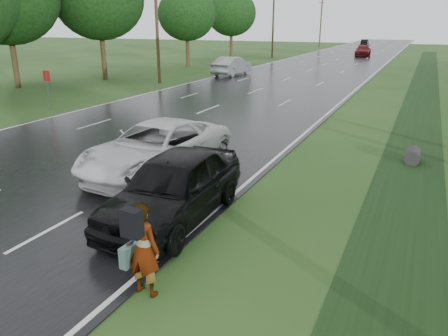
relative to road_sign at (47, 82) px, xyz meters
name	(u,v)px	position (x,y,z in m)	size (l,w,h in m)	color
road	(319,67)	(8.50, 33.00, -1.62)	(14.00, 180.00, 0.04)	black
edge_stripe_east	(380,69)	(15.25, 33.00, -1.60)	(0.12, 180.00, 0.01)	silver
edge_stripe_west	(265,64)	(1.75, 33.00, -1.60)	(0.12, 180.00, 0.01)	silver
center_line	(319,66)	(8.50, 33.00, -1.60)	(0.12, 180.00, 0.01)	silver
drainage_ditch	(419,117)	(20.00, 6.71, -1.61)	(2.20, 120.00, 0.56)	black
road_sign	(47,82)	(0.00, 0.00, 0.00)	(0.50, 0.06, 2.30)	slate
utility_pole_mid	(157,19)	(-0.70, 13.00, 3.55)	(1.60, 0.26, 10.00)	#3D2D19
utility_pole_far	(273,20)	(-0.70, 43.00, 3.55)	(1.60, 0.26, 10.00)	#3D2D19
utility_pole_distant	(321,21)	(-0.70, 73.00, 3.55)	(1.60, 0.26, 10.00)	#3D2D19
tree_west_d	(187,14)	(-5.70, 27.00, 4.18)	(6.60, 6.60, 8.80)	#3D2D19
tree_west_f	(231,13)	(-6.30, 41.00, 4.49)	(7.00, 7.00, 9.29)	#3D2D19
pedestrian	(142,248)	(15.68, -13.12, -0.67)	(0.85, 0.79, 1.88)	#A5998C
white_pickup	(157,148)	(12.03, -7.00, -0.74)	(2.85, 6.17, 1.72)	white
dark_sedan	(174,186)	(14.50, -10.00, -0.71)	(2.12, 5.26, 1.79)	black
silver_sedan	(232,66)	(2.70, 20.72, -0.71)	(1.88, 5.39, 1.77)	gray
far_car_red	(363,51)	(10.79, 51.89, -0.80)	(2.24, 5.51, 1.60)	maroon
far_car_dark	(365,42)	(6.80, 83.88, -0.92)	(1.44, 4.14, 1.36)	black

